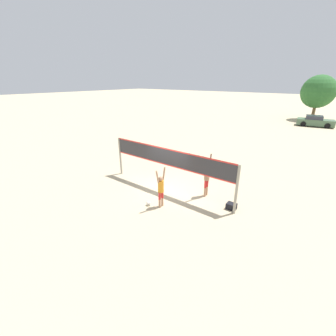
% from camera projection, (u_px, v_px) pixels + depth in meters
% --- Properties ---
extents(ground_plane, '(200.00, 200.00, 0.00)m').
position_uv_depth(ground_plane, '(168.00, 190.00, 12.54)').
color(ground_plane, '#C6B28C').
extents(volleyball_net, '(7.79, 0.12, 2.40)m').
position_uv_depth(volleyball_net, '(168.00, 161.00, 11.91)').
color(volleyball_net, gray).
rests_on(volleyball_net, ground_plane).
extents(player_spiker, '(0.28, 0.68, 1.97)m').
position_uv_depth(player_spiker, '(161.00, 187.00, 10.53)').
color(player_spiker, tan).
rests_on(player_spiker, ground_plane).
extents(player_blocker, '(0.28, 0.72, 2.26)m').
position_uv_depth(player_blocker, '(207.00, 175.00, 11.48)').
color(player_blocker, tan).
rests_on(player_blocker, ground_plane).
extents(volleyball, '(0.21, 0.21, 0.21)m').
position_uv_depth(volleyball, '(148.00, 203.00, 10.98)').
color(volleyball, silver).
rests_on(volleyball, ground_plane).
extents(gear_bag, '(0.45, 0.35, 0.30)m').
position_uv_depth(gear_bag, '(231.00, 206.00, 10.65)').
color(gear_bag, black).
rests_on(gear_bag, ground_plane).
extents(parked_car_near, '(4.44, 2.35, 1.37)m').
position_uv_depth(parked_car_near, '(315.00, 121.00, 29.20)').
color(parked_car_near, '#4C6B4C').
rests_on(parked_car_near, ground_plane).
extents(tree_left_cluster, '(4.62, 4.62, 6.38)m').
position_uv_depth(tree_left_cluster, '(318.00, 92.00, 32.42)').
color(tree_left_cluster, brown).
rests_on(tree_left_cluster, ground_plane).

